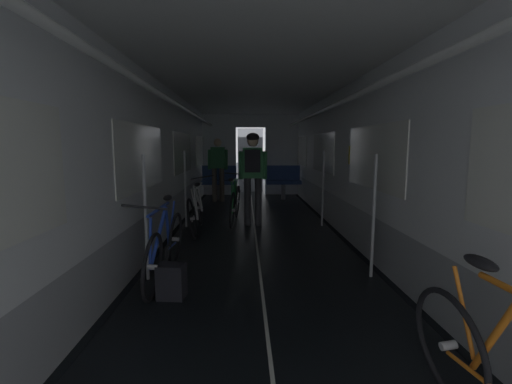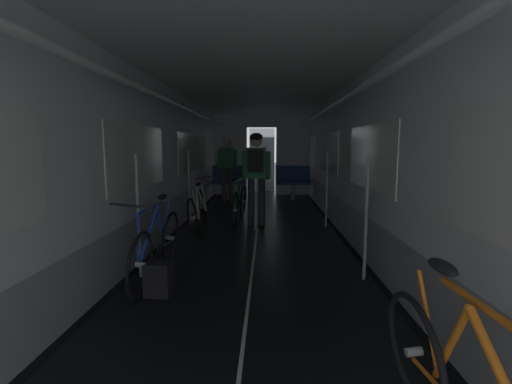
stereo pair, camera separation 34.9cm
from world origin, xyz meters
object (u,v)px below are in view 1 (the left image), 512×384
Objects in this scene: bicycle_white at (196,210)px; person_standing_near_bench at (218,165)px; bench_seat_far_right at (283,179)px; bench_seat_far_left at (219,179)px; bicycle_green_in_aisle at (235,203)px; bicycle_blue at (165,247)px; person_cyclist_aisle at (253,169)px; backpack_on_floor at (172,281)px.

bicycle_white is 1.01× the size of person_standing_near_bench.
bench_seat_far_right is at bearing 62.73° from bicycle_white.
bicycle_green_in_aisle is at bearing -80.12° from bench_seat_far_left.
bicycle_blue is 0.98× the size of person_cyclist_aisle.
backpack_on_floor is (-0.53, -3.43, -0.21)m from bicycle_green_in_aisle.
bicycle_blue is at bearing -103.03° from bicycle_green_in_aisle.
bicycle_white is 1.00× the size of bicycle_green_in_aisle.
person_cyclist_aisle is 1.03× the size of person_standing_near_bench.
bench_seat_far_right is at bearing 11.83° from person_standing_near_bench.
bench_seat_far_right is 0.58× the size of bicycle_green_in_aisle.
bench_seat_far_right is 0.58× the size of bicycle_blue.
backpack_on_floor is (0.00, -6.10, -0.81)m from person_standing_near_bench.
bicycle_green_in_aisle is 2.78m from person_standing_near_bench.
bicycle_white is at bearing 92.88° from backpack_on_floor.
backpack_on_floor is (0.14, -2.72, -0.21)m from bicycle_white.
person_cyclist_aisle is (1.01, 0.45, 0.69)m from bicycle_white.
person_standing_near_bench is (0.14, 3.38, 0.60)m from bicycle_white.
bicycle_blue is 5.66m from person_standing_near_bench.
bicycle_white is (-0.13, -3.75, -0.19)m from bench_seat_far_left.
bicycle_white is (-1.93, -3.75, -0.19)m from bench_seat_far_right.
person_cyclist_aisle reaches higher than bicycle_blue.
bicycle_blue is 4.97× the size of backpack_on_floor.
bench_seat_far_right is (1.80, 0.00, 0.00)m from bench_seat_far_left.
bicycle_green_in_aisle is at bearing 76.97° from bicycle_blue.
bicycle_green_in_aisle reaches higher than backpack_on_floor.
bicycle_green_in_aisle is (0.69, 2.97, 0.00)m from bicycle_blue.
bicycle_green_in_aisle is at bearing 81.29° from backpack_on_floor.
person_standing_near_bench reaches higher than bicycle_green_in_aisle.
bicycle_blue is at bearing -90.60° from bicycle_white.
person_standing_near_bench is at bearing 88.37° from bicycle_blue.
person_standing_near_bench is at bearing 90.00° from backpack_on_floor.
bench_seat_far_right is at bearing 67.30° from bicycle_green_in_aisle.
person_cyclist_aisle is 3.06m from person_standing_near_bench.
bicycle_white is at bearing -92.05° from bench_seat_far_left.
person_cyclist_aisle reaches higher than backpack_on_floor.
bench_seat_far_right is 4.23m from bicycle_white.
person_standing_near_bench is (0.00, -0.38, 0.41)m from bench_seat_far_left.
backpack_on_floor is at bearing -90.00° from person_standing_near_bench.
bench_seat_far_right is 3.47m from person_cyclist_aisle.
person_cyclist_aisle is at bearing 69.10° from bicycle_blue.
bench_seat_far_right reaches higher than backpack_on_floor.
person_standing_near_bench is (-1.80, -0.38, 0.41)m from bench_seat_far_right.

